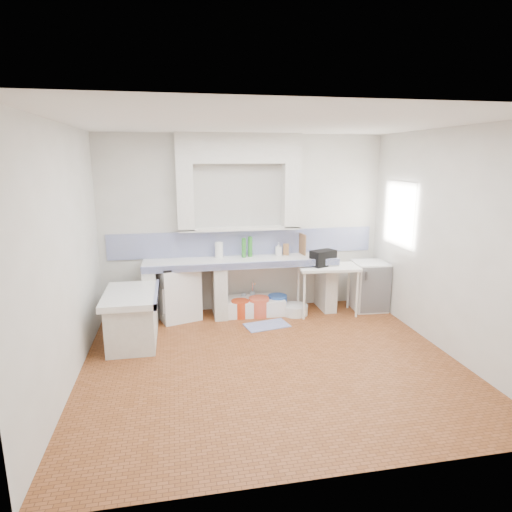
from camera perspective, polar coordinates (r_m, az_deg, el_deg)
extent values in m
plane|color=brown|center=(5.40, 2.03, -13.82)|extent=(4.50, 4.50, 0.00)
plane|color=silver|center=(4.85, 2.30, 17.28)|extent=(4.50, 4.50, 0.00)
plane|color=silver|center=(6.87, -1.56, 4.26)|extent=(4.50, 0.00, 4.50)
plane|color=silver|center=(3.09, 10.48, -6.72)|extent=(4.50, 0.00, 4.50)
plane|color=silver|center=(4.96, -24.10, -0.21)|extent=(0.00, 4.50, 4.50)
plane|color=silver|center=(5.86, 24.17, 1.64)|extent=(0.00, 4.50, 4.50)
cube|color=silver|center=(6.66, -2.32, 14.13)|extent=(1.90, 0.25, 0.45)
cube|color=#341D10|center=(6.92, 19.90, 5.23)|extent=(0.35, 0.86, 1.06)
cube|color=white|center=(6.81, 19.08, 8.41)|extent=(0.01, 0.84, 0.24)
cube|color=white|center=(6.67, -1.96, -0.74)|extent=(3.00, 0.60, 0.08)
cube|color=navy|center=(6.40, -1.58, -1.31)|extent=(3.00, 0.04, 0.10)
cube|color=silver|center=(6.73, -13.84, -4.96)|extent=(0.20, 0.55, 0.82)
cube|color=silver|center=(6.75, -4.88, -4.58)|extent=(0.20, 0.55, 0.82)
cube|color=silver|center=(7.13, 9.28, -3.75)|extent=(0.20, 0.55, 0.82)
cube|color=white|center=(5.91, -16.29, -5.06)|extent=(0.70, 1.10, 0.08)
cube|color=silver|center=(6.02, -16.08, -8.23)|extent=(0.60, 1.00, 0.62)
cube|color=navy|center=(5.89, -13.08, -4.95)|extent=(0.04, 1.10, 0.10)
cube|color=navy|center=(6.91, -1.52, 1.78)|extent=(4.27, 0.03, 0.40)
cube|color=white|center=(6.72, -10.36, -4.82)|extent=(0.72, 0.71, 0.82)
cube|color=white|center=(6.91, -0.18, -6.74)|extent=(0.93, 0.52, 0.22)
cube|color=white|center=(6.90, 9.45, -4.47)|extent=(0.97, 0.59, 0.04)
cube|color=white|center=(7.25, 14.81, -3.84)|extent=(0.54, 0.54, 0.79)
cylinder|color=red|center=(6.75, -2.11, -7.01)|extent=(0.32, 0.32, 0.27)
cylinder|color=#DD5636|center=(6.79, 0.39, -6.75)|extent=(0.42, 0.42, 0.30)
cylinder|color=#2753AA|center=(6.94, 2.86, -6.37)|extent=(0.38, 0.38, 0.28)
cylinder|color=white|center=(6.89, 5.22, -7.12)|extent=(0.47, 0.47, 0.16)
cylinder|color=silver|center=(7.02, -1.64, -6.12)|extent=(0.09, 0.09, 0.29)
cylinder|color=silver|center=(7.04, -0.48, -5.99)|extent=(0.11, 0.11, 0.30)
cube|color=black|center=(6.79, 8.91, -0.26)|extent=(0.44, 0.35, 0.24)
cylinder|color=#2B7928|center=(6.74, -1.64, 1.10)|extent=(0.07, 0.07, 0.31)
cylinder|color=#2B7928|center=(6.80, -0.78, 1.25)|extent=(0.09, 0.09, 0.32)
cube|color=olive|center=(6.93, 4.01, 0.88)|extent=(0.10, 0.09, 0.18)
cube|color=olive|center=(6.99, 6.20, 1.57)|extent=(0.05, 0.25, 0.34)
cylinder|color=white|center=(6.74, -4.95, 0.80)|extent=(0.16, 0.16, 0.25)
imported|color=white|center=(6.90, 3.01, 0.95)|extent=(0.10, 0.11, 0.21)
cube|color=#2F3A9C|center=(6.45, 1.45, -9.19)|extent=(0.70, 0.48, 0.01)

